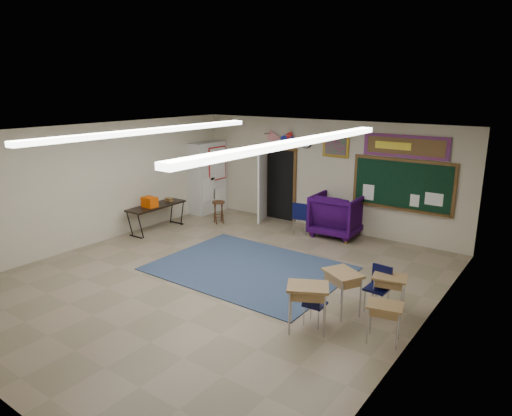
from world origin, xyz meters
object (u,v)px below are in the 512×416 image
Objects in this scene: wingback_armchair at (337,215)px; wooden_stool at (219,212)px; folding_table at (157,216)px; student_desk_front_left at (342,290)px; student_desk_front_right at (389,292)px.

wingback_armchair is 3.44m from wooden_stool.
student_desk_front_left is at bearing -13.70° from folding_table.
wingback_armchair reaches higher than folding_table.
folding_table is 2.70× the size of wooden_stool.
wingback_armchair reaches higher than wooden_stool.
wooden_stool is at bearing 146.21° from student_desk_front_right.
folding_table is at bearing 28.05° from wingback_armchair.
folding_table is (-6.24, 1.37, -0.04)m from student_desk_front_left.
student_desk_front_left is 6.39m from folding_table.
student_desk_front_right is 1.05× the size of wooden_stool.
wingback_armchair is 1.81× the size of student_desk_front_right.
folding_table is 1.79m from wooden_stool.
student_desk_front_left reaches higher than student_desk_front_right.
wooden_stool is at bearing 57.15° from folding_table.
wingback_armchair is 1.91× the size of wooden_stool.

